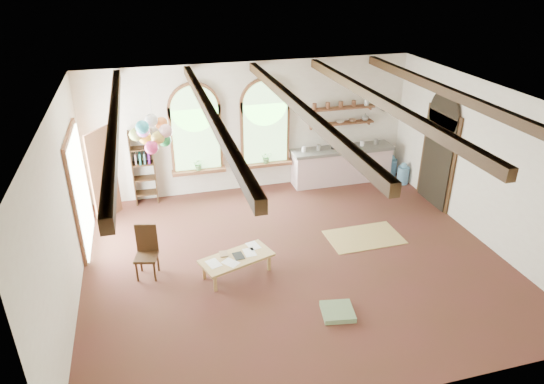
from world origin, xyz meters
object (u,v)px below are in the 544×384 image
object	(u,v)px
side_chair	(147,262)
balloon_cluster	(153,133)
coffee_table	(237,259)
kitchen_counter	(342,165)

from	to	relation	value
side_chair	balloon_cluster	size ratio (longest dim) A/B	0.87
coffee_table	balloon_cluster	size ratio (longest dim) A/B	1.26
kitchen_counter	side_chair	distance (m)	5.90
kitchen_counter	coffee_table	bearing A→B (deg)	-135.91
side_chair	balloon_cluster	bearing A→B (deg)	73.60
kitchen_counter	side_chair	bearing A→B (deg)	-149.70
side_chair	balloon_cluster	distance (m)	2.46
coffee_table	side_chair	bearing A→B (deg)	165.93
side_chair	balloon_cluster	world-z (taller)	balloon_cluster
coffee_table	side_chair	world-z (taller)	side_chair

